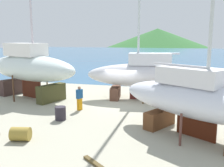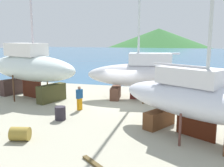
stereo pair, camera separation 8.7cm
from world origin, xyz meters
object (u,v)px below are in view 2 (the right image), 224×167
sailboat_large_starboard (196,100)px  sailboat_far_slipway (30,67)px  worker (79,98)px  barrel_tipped_left (60,113)px  barrel_blue_faded (20,134)px  sailboat_small_center (144,74)px

sailboat_large_starboard → sailboat_far_slipway: bearing=-172.0°
sailboat_far_slipway → worker: size_ratio=9.27×
sailboat_large_starboard → barrel_tipped_left: size_ratio=17.63×
barrel_tipped_left → barrel_blue_faded: (-0.44, -3.39, -0.08)m
sailboat_small_center → barrel_blue_faded: (-4.61, -9.86, -1.73)m
sailboat_small_center → worker: sailboat_small_center is taller
worker → barrel_tipped_left: (-0.32, -2.28, -0.45)m
sailboat_far_slipway → barrel_blue_faded: sailboat_far_slipway is taller
sailboat_far_slipway → barrel_tipped_left: sailboat_far_slipway is taller
worker → sailboat_large_starboard: bearing=179.9°
sailboat_small_center → sailboat_far_slipway: bearing=3.3°
sailboat_large_starboard → worker: size_ratio=8.67×
barrel_tipped_left → barrel_blue_faded: bearing=-97.5°
worker → sailboat_far_slipway: bearing=-2.4°
barrel_tipped_left → barrel_blue_faded: barrel_tipped_left is taller
sailboat_far_slipway → worker: sailboat_far_slipway is taller
sailboat_small_center → barrel_blue_faded: bearing=57.5°
worker → barrel_blue_faded: (-0.77, -5.67, -0.53)m
sailboat_far_slipway → sailboat_large_starboard: sailboat_far_slipway is taller
sailboat_large_starboard → barrel_blue_faded: sailboat_large_starboard is taller
barrel_blue_faded → barrel_tipped_left: bearing=82.5°
sailboat_small_center → barrel_tipped_left: size_ratio=19.02×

